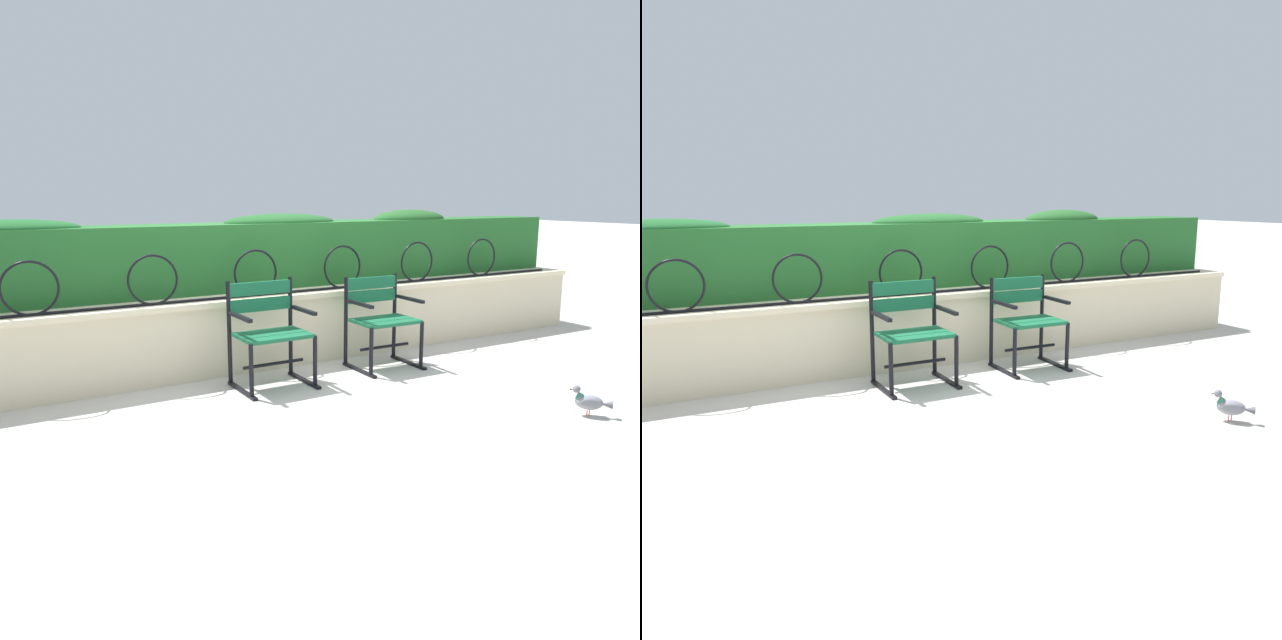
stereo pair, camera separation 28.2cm
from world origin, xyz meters
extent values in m
plane|color=#BCB7AD|center=(0.00, 0.00, 0.00)|extent=(60.00, 60.00, 0.00)
cube|color=beige|center=(0.00, 0.84, 0.31)|extent=(7.54, 0.35, 0.62)
cube|color=beige|center=(0.00, 0.84, 0.65)|extent=(7.54, 0.41, 0.05)
cylinder|color=black|center=(0.00, 0.77, 0.69)|extent=(7.00, 0.02, 0.02)
torus|color=black|center=(-2.09, 0.77, 0.88)|extent=(0.42, 0.02, 0.42)
torus|color=black|center=(-1.18, 0.77, 0.88)|extent=(0.42, 0.02, 0.42)
torus|color=black|center=(-0.26, 0.77, 0.88)|extent=(0.42, 0.02, 0.42)
torus|color=black|center=(0.66, 0.77, 0.88)|extent=(0.42, 0.02, 0.42)
torus|color=black|center=(1.58, 0.77, 0.88)|extent=(0.42, 0.02, 0.42)
torus|color=black|center=(2.49, 0.77, 0.88)|extent=(0.42, 0.02, 0.42)
cube|color=#236028|center=(0.00, 1.29, 0.99)|extent=(7.39, 0.55, 0.63)
ellipsoid|color=#1E5C29|center=(-2.15, 1.29, 1.30)|extent=(1.08, 0.50, 0.15)
ellipsoid|color=#1E5223|center=(0.27, 1.29, 1.30)|extent=(1.20, 0.50, 0.17)
ellipsoid|color=#235925|center=(1.88, 1.29, 1.30)|extent=(0.92, 0.50, 0.21)
cube|color=#145B38|center=(-0.37, 0.06, 0.44)|extent=(0.57, 0.13, 0.03)
cube|color=#145B38|center=(-0.37, 0.20, 0.44)|extent=(0.57, 0.13, 0.03)
cube|color=#145B38|center=(-0.37, 0.33, 0.44)|extent=(0.57, 0.13, 0.03)
cube|color=#145B38|center=(-0.37, 0.44, 0.80)|extent=(0.57, 0.03, 0.11)
cube|color=#145B38|center=(-0.37, 0.44, 0.66)|extent=(0.57, 0.03, 0.11)
cylinder|color=black|center=(-0.09, 0.44, 0.44)|extent=(0.04, 0.04, 0.88)
cylinder|color=black|center=(-0.09, 0.01, 0.22)|extent=(0.04, 0.04, 0.44)
cube|color=black|center=(-0.09, 0.20, 0.01)|extent=(0.04, 0.52, 0.02)
cube|color=black|center=(-0.09, 0.20, 0.62)|extent=(0.04, 0.40, 0.03)
cylinder|color=black|center=(-0.66, 0.44, 0.44)|extent=(0.04, 0.04, 0.88)
cylinder|color=black|center=(-0.66, 0.01, 0.22)|extent=(0.04, 0.04, 0.44)
cube|color=black|center=(-0.66, 0.20, 0.01)|extent=(0.04, 0.52, 0.02)
cube|color=black|center=(-0.66, 0.20, 0.62)|extent=(0.04, 0.40, 0.03)
cylinder|color=black|center=(-0.37, 0.20, 0.20)|extent=(0.54, 0.03, 0.03)
cube|color=#145B38|center=(0.76, 0.07, 0.44)|extent=(0.55, 0.14, 0.03)
cube|color=#145B38|center=(0.77, 0.21, 0.44)|extent=(0.55, 0.14, 0.03)
cube|color=#145B38|center=(0.77, 0.34, 0.44)|extent=(0.55, 0.14, 0.03)
cube|color=#145B38|center=(0.78, 0.45, 0.76)|extent=(0.55, 0.05, 0.11)
cube|color=#145B38|center=(0.78, 0.45, 0.64)|extent=(0.55, 0.05, 0.11)
cylinder|color=black|center=(1.05, 0.44, 0.42)|extent=(0.04, 0.04, 0.83)
cylinder|color=black|center=(1.04, 0.01, 0.22)|extent=(0.04, 0.04, 0.44)
cube|color=black|center=(1.04, 0.20, 0.01)|extent=(0.06, 0.52, 0.02)
cube|color=black|center=(1.04, 0.20, 0.62)|extent=(0.05, 0.40, 0.03)
cylinder|color=black|center=(0.50, 0.45, 0.42)|extent=(0.04, 0.04, 0.83)
cylinder|color=black|center=(0.49, 0.02, 0.22)|extent=(0.04, 0.04, 0.44)
cube|color=black|center=(0.49, 0.21, 0.01)|extent=(0.06, 0.52, 0.02)
cube|color=black|center=(0.49, 0.21, 0.62)|extent=(0.05, 0.40, 0.03)
cylinder|color=black|center=(0.77, 0.21, 0.20)|extent=(0.52, 0.04, 0.03)
ellipsoid|color=gray|center=(1.27, -1.58, 0.11)|extent=(0.20, 0.21, 0.11)
cylinder|color=#2D6B56|center=(1.22, -1.53, 0.14)|extent=(0.07, 0.07, 0.06)
sphere|color=slate|center=(1.21, -1.51, 0.20)|extent=(0.06, 0.06, 0.06)
cone|color=black|center=(1.19, -1.49, 0.19)|extent=(0.03, 0.03, 0.01)
cone|color=#595960|center=(1.35, -1.66, 0.10)|extent=(0.10, 0.10, 0.06)
ellipsoid|color=slate|center=(1.24, -1.61, 0.11)|extent=(0.11, 0.12, 0.07)
ellipsoid|color=slate|center=(1.31, -1.56, 0.11)|extent=(0.11, 0.12, 0.07)
cylinder|color=#C6515B|center=(1.25, -1.58, 0.03)|extent=(0.01, 0.01, 0.05)
cylinder|color=#C6515B|center=(1.29, -1.57, 0.03)|extent=(0.01, 0.01, 0.05)
camera|label=1|loc=(-2.54, -4.23, 1.56)|focal=34.66mm
camera|label=2|loc=(-2.30, -4.37, 1.56)|focal=34.66mm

